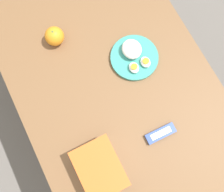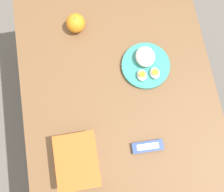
{
  "view_description": "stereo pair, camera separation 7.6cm",
  "coord_description": "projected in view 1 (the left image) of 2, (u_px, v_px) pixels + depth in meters",
  "views": [
    {
      "loc": [
        -0.29,
        0.15,
        1.88
      ],
      "look_at": [
        -0.06,
        0.03,
        0.81
      ],
      "focal_mm": 42.0,
      "sensor_mm": 36.0,
      "label": 1
    },
    {
      "loc": [
        -0.31,
        0.08,
        1.88
      ],
      "look_at": [
        -0.06,
        0.03,
        0.81
      ],
      "focal_mm": 42.0,
      "sensor_mm": 36.0,
      "label": 2
    }
  ],
  "objects": [
    {
      "name": "ground_plane",
      "position": [
        112.0,
        112.0,
        1.9
      ],
      "size": [
        10.0,
        10.0,
        0.0
      ],
      "primitive_type": "plane",
      "color": "#66605B"
    },
    {
      "name": "table",
      "position": [
        112.0,
        88.0,
        1.26
      ],
      "size": [
        1.3,
        0.84,
        0.78
      ],
      "color": "brown",
      "rests_on": "ground_plane"
    },
    {
      "name": "food_container",
      "position": [
        100.0,
        168.0,
        1.02
      ],
      "size": [
        0.21,
        0.16,
        0.1
      ],
      "color": "white",
      "rests_on": "table"
    },
    {
      "name": "orange_fruit",
      "position": [
        55.0,
        36.0,
        1.15
      ],
      "size": [
        0.08,
        0.08,
        0.08
      ],
      "color": "orange",
      "rests_on": "table"
    },
    {
      "name": "rice_plate",
      "position": [
        134.0,
        56.0,
        1.15
      ],
      "size": [
        0.21,
        0.21,
        0.07
      ],
      "color": "teal",
      "rests_on": "table"
    },
    {
      "name": "candy_bar",
      "position": [
        161.0,
        133.0,
        1.08
      ],
      "size": [
        0.05,
        0.13,
        0.02
      ],
      "color": "#334C9E",
      "rests_on": "table"
    }
  ]
}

